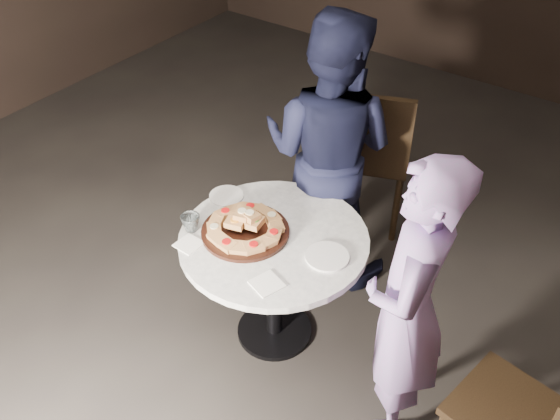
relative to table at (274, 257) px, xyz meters
The scene contains 13 objects.
floor 0.57m from the table, 146.80° to the right, with size 7.00×7.00×0.00m, color black.
table is the anchor object (origin of this frame).
serving_board 0.19m from the table, 156.72° to the right, with size 0.42×0.42×0.02m, color black.
focaccia_pile 0.22m from the table, 158.83° to the right, with size 0.38×0.37×0.10m.
plate_left 0.42m from the table, 163.52° to the left, with size 0.17×0.17×0.01m, color white.
plate_right 0.31m from the table, ahead, with size 0.20×0.20×0.01m, color white.
water_glass 0.43m from the table, 152.03° to the right, with size 0.09×0.09×0.09m, color silver.
napkin_near 0.41m from the table, 136.69° to the right, with size 0.11×0.11×0.01m, color white.
napkin_far 0.33m from the table, 59.47° to the right, with size 0.12×0.12×0.01m, color white.
chair_far 1.06m from the table, 93.58° to the left, with size 0.61×0.62×0.99m.
chair_right 1.30m from the table, ahead, with size 0.48×0.47×0.86m.
diner_navy 0.68m from the table, 99.28° to the left, with size 0.75×0.59×1.55m, color black.
diner_teal 0.75m from the table, ahead, with size 0.52×0.34×1.44m, color #866FAF.
Camera 1 is at (1.43, -1.68, 2.59)m, focal length 40.00 mm.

